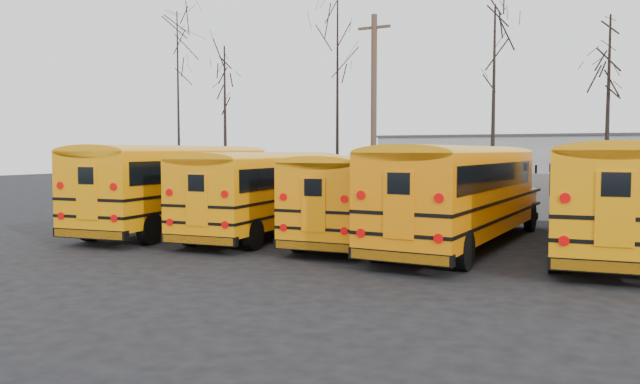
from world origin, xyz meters
The scene contains 14 objects.
ground centered at (0.00, 0.00, 0.00)m, with size 120.00×120.00×0.00m, color black.
fence centered at (0.00, 12.00, 1.00)m, with size 40.00×0.04×2.00m, color gray.
distant_building centered at (2.00, 32.00, 2.00)m, with size 22.00×8.00×4.00m, color #BABAB4.
bus_a centered at (-7.15, 2.73, 1.89)m, with size 3.84×11.74×3.23m.
bus_b centered at (-3.47, 3.02, 1.75)m, with size 3.40×10.83×2.98m.
bus_c centered at (0.18, 3.39, 1.70)m, with size 2.94×10.46×2.90m.
bus_d centered at (3.35, 3.03, 1.87)m, with size 3.14×11.53×3.20m.
bus_e centered at (7.23, 3.90, 1.91)m, with size 3.76×11.86×3.27m.
utility_pole_left centered at (-4.22, 15.01, 5.19)m, with size 1.80×0.31×10.11m.
tree_0 centered at (-17.83, 15.75, 5.88)m, with size 0.26×0.26×11.76m, color black.
tree_1 centered at (-14.40, 15.97, 4.69)m, with size 0.26×0.26×9.38m, color black.
tree_2 centered at (-7.03, 16.50, 6.25)m, with size 0.26×0.26×12.49m, color black.
tree_3 centered at (1.50, 17.56, 5.29)m, with size 0.26×0.26×10.58m, color black.
tree_4 centered at (6.98, 17.05, 4.72)m, with size 0.26×0.26×9.45m, color black.
Camera 1 is at (7.95, -15.96, 2.99)m, focal length 35.00 mm.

